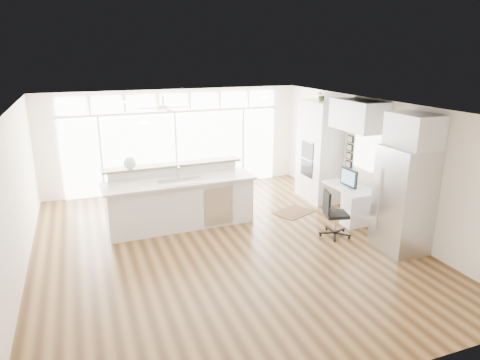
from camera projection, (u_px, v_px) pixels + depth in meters
name	position (u px, v px, depth m)	size (l,w,h in m)	color
floor	(223.00, 246.00, 8.39)	(7.00, 8.00, 0.02)	#482E16
ceiling	(221.00, 107.00, 7.61)	(7.00, 8.00, 0.02)	white
wall_back	(175.00, 140.00, 11.58)	(7.00, 0.04, 2.70)	white
wall_front	(344.00, 283.00, 4.42)	(7.00, 0.04, 2.70)	white
wall_left	(13.00, 202.00, 6.80)	(0.04, 8.00, 2.70)	white
wall_right	(376.00, 163.00, 9.19)	(0.04, 8.00, 2.70)	white
glass_wall	(176.00, 151.00, 11.61)	(5.80, 0.06, 2.08)	white
transom_row	(174.00, 102.00, 11.22)	(5.90, 0.06, 0.40)	white
desk_window	(367.00, 151.00, 9.38)	(0.04, 0.85, 0.85)	white
ceiling_fan	(163.00, 103.00, 10.00)	(1.16, 1.16, 0.32)	white
recessed_lights	(217.00, 107.00, 7.79)	(3.40, 3.00, 0.02)	white
oven_cabinet	(319.00, 151.00, 10.71)	(0.64, 1.20, 2.50)	white
desk_nook	(350.00, 203.00, 9.61)	(0.72, 1.30, 0.76)	white
upper_cabinets	(358.00, 115.00, 9.05)	(0.64, 1.30, 0.64)	white
refrigerator	(403.00, 200.00, 7.95)	(0.76, 0.90, 2.00)	silver
fridge_cabinet	(414.00, 130.00, 7.59)	(0.64, 0.90, 0.60)	white
framed_photos	(350.00, 152.00, 9.98)	(0.06, 0.22, 0.80)	black
kitchen_island	(181.00, 198.00, 9.15)	(3.21, 1.21, 1.28)	white
rug	(294.00, 212.00, 10.08)	(0.88, 0.64, 0.01)	#341D10
office_chair	(336.00, 214.00, 8.67)	(0.50, 0.46, 0.97)	black
fishbowl	(130.00, 163.00, 8.93)	(0.26, 0.26, 0.26)	white
monitor	(349.00, 178.00, 9.41)	(0.09, 0.54, 0.45)	black
keyboard	(342.00, 188.00, 9.41)	(0.13, 0.35, 0.02)	white
potted_plant	(322.00, 96.00, 10.32)	(0.24, 0.26, 0.21)	#315223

